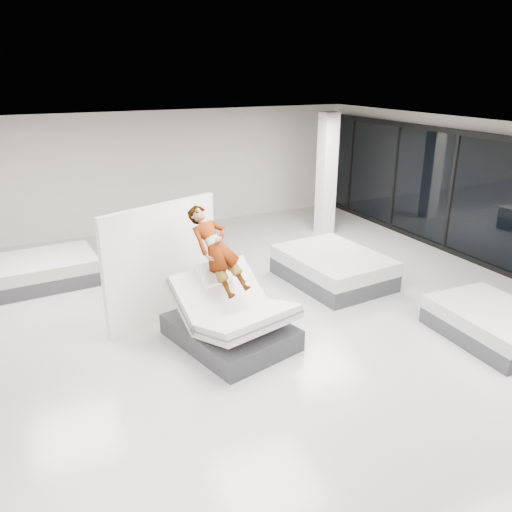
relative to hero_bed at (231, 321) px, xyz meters
name	(u,v)px	position (x,y,z in m)	size (l,w,h in m)	color
room	(271,249)	(0.60, -0.21, 1.21)	(14.00, 14.04, 3.20)	#B6B5AC
hero_bed	(231,321)	(0.00, 0.00, 0.00)	(1.91, 2.27, 1.27)	#3B3C41
person	(218,266)	(-0.08, 0.32, 0.85)	(0.58, 0.38, 1.59)	slate
remote	(242,280)	(0.22, 0.03, 0.67)	(0.05, 0.14, 0.03)	black
divider_panel	(163,263)	(-0.71, 1.33, 0.66)	(2.31, 0.11, 2.10)	white
flat_bed_right_far	(333,268)	(2.91, 1.38, -0.08)	(1.87, 2.39, 0.62)	#3B3C41
flat_bed_right_near	(493,324)	(3.96, -1.77, -0.13)	(1.49, 1.94, 0.52)	#3B3C41
flat_bed_left_far	(44,270)	(-2.53, 3.96, -0.11)	(2.11, 1.63, 0.56)	#3B3C41
column	(326,175)	(4.60, 4.29, 1.21)	(0.40, 0.40, 3.20)	white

